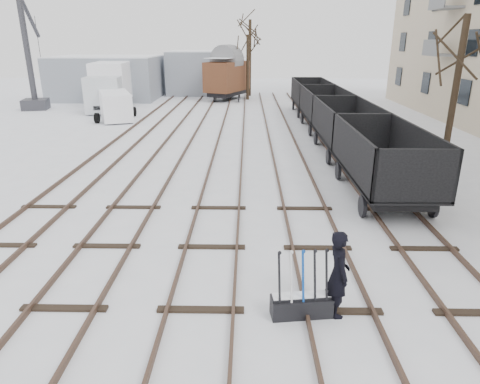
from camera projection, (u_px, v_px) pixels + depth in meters
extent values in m
plane|color=white|center=(201.00, 311.00, 9.33)|extent=(120.00, 120.00, 0.00)
cube|color=black|center=(102.00, 150.00, 22.60)|extent=(0.07, 52.00, 0.15)
cube|color=black|center=(129.00, 150.00, 22.58)|extent=(0.07, 52.00, 0.15)
cube|color=black|center=(158.00, 150.00, 22.55)|extent=(0.07, 52.00, 0.15)
cube|color=black|center=(185.00, 151.00, 22.52)|extent=(0.07, 52.00, 0.15)
cube|color=black|center=(95.00, 263.00, 11.25)|extent=(1.90, 0.20, 0.08)
cube|color=black|center=(215.00, 151.00, 22.50)|extent=(0.07, 52.00, 0.15)
cube|color=black|center=(242.00, 151.00, 22.47)|extent=(0.07, 52.00, 0.15)
cube|color=black|center=(209.00, 265.00, 11.20)|extent=(1.90, 0.20, 0.08)
cube|color=black|center=(272.00, 151.00, 22.44)|extent=(0.07, 52.00, 0.15)
cube|color=black|center=(299.00, 151.00, 22.42)|extent=(0.07, 52.00, 0.15)
cube|color=black|center=(323.00, 266.00, 11.15)|extent=(1.90, 0.20, 0.08)
cube|color=black|center=(329.00, 151.00, 22.39)|extent=(0.07, 52.00, 0.15)
cube|color=black|center=(357.00, 151.00, 22.37)|extent=(0.07, 52.00, 0.15)
cube|color=black|center=(439.00, 267.00, 11.10)|extent=(1.90, 0.20, 0.08)
cube|color=gray|center=(108.00, 78.00, 42.78)|extent=(10.00, 8.00, 4.00)
cube|color=white|center=(106.00, 56.00, 42.09)|extent=(9.80, 7.84, 0.10)
cube|color=gray|center=(202.00, 73.00, 46.32)|extent=(7.00, 6.00, 4.40)
cube|color=white|center=(201.00, 51.00, 45.57)|extent=(6.86, 5.88, 0.10)
cube|color=black|center=(301.00, 306.00, 9.11)|extent=(1.34, 0.58, 0.44)
cube|color=black|center=(302.00, 297.00, 9.03)|extent=(1.33, 0.46, 0.06)
cube|color=white|center=(302.00, 295.00, 9.02)|extent=(1.27, 0.42, 0.03)
cylinder|color=black|center=(279.00, 278.00, 8.81)|extent=(0.09, 0.32, 1.08)
cylinder|color=silver|center=(291.00, 277.00, 8.84)|extent=(0.09, 0.32, 1.08)
cylinder|color=#0B3B95|center=(303.00, 276.00, 8.86)|extent=(0.09, 0.32, 1.08)
cylinder|color=black|center=(315.00, 276.00, 8.89)|extent=(0.09, 0.32, 1.08)
cylinder|color=black|center=(326.00, 275.00, 8.92)|extent=(0.09, 0.32, 1.08)
imported|color=black|center=(338.00, 274.00, 8.94)|extent=(0.54, 0.76, 1.93)
cube|color=black|center=(381.00, 178.00, 15.98)|extent=(2.03, 5.59, 0.42)
cube|color=black|center=(381.00, 173.00, 15.91)|extent=(2.54, 6.35, 0.13)
cube|color=black|center=(351.00, 151.00, 15.65)|extent=(0.11, 6.35, 1.69)
cube|color=black|center=(418.00, 151.00, 15.60)|extent=(0.11, 6.35, 1.69)
cube|color=white|center=(382.00, 170.00, 15.87)|extent=(2.29, 6.10, 0.06)
cylinder|color=black|center=(362.00, 206.00, 14.19)|extent=(0.13, 0.74, 0.74)
cylinder|color=black|center=(394.00, 171.00, 17.98)|extent=(0.13, 0.74, 0.74)
cube|color=black|center=(345.00, 141.00, 22.01)|extent=(2.03, 5.59, 0.42)
cube|color=black|center=(345.00, 136.00, 21.94)|extent=(2.54, 6.35, 0.13)
cube|color=black|center=(322.00, 120.00, 21.67)|extent=(0.11, 6.35, 1.69)
cube|color=black|center=(370.00, 120.00, 21.63)|extent=(0.11, 6.35, 1.69)
cube|color=white|center=(345.00, 134.00, 21.90)|extent=(2.29, 6.10, 0.06)
cylinder|color=black|center=(328.00, 157.00, 20.22)|extent=(0.13, 0.74, 0.74)
cylinder|color=black|center=(357.00, 138.00, 24.01)|extent=(0.13, 0.74, 0.74)
cube|color=black|center=(324.00, 119.00, 28.04)|extent=(2.03, 5.59, 0.42)
cube|color=black|center=(324.00, 116.00, 27.96)|extent=(2.54, 6.35, 0.13)
cube|color=black|center=(306.00, 103.00, 27.70)|extent=(0.11, 6.35, 1.69)
cube|color=black|center=(344.00, 103.00, 27.66)|extent=(0.11, 6.35, 1.69)
cube|color=white|center=(324.00, 114.00, 27.93)|extent=(2.29, 6.10, 0.06)
cylinder|color=black|center=(310.00, 130.00, 26.25)|extent=(0.13, 0.74, 0.74)
cylinder|color=black|center=(335.00, 118.00, 30.04)|extent=(0.13, 0.74, 0.74)
cube|color=black|center=(310.00, 105.00, 34.06)|extent=(2.03, 5.59, 0.42)
cube|color=black|center=(311.00, 102.00, 33.99)|extent=(2.54, 6.35, 0.13)
cube|color=black|center=(296.00, 91.00, 33.73)|extent=(0.11, 6.35, 1.69)
cube|color=black|center=(327.00, 91.00, 33.69)|extent=(0.11, 6.35, 1.69)
cube|color=white|center=(311.00, 101.00, 33.96)|extent=(2.29, 6.10, 0.06)
cylinder|color=black|center=(298.00, 113.00, 32.27)|extent=(0.13, 0.74, 0.74)
cylinder|color=black|center=(321.00, 105.00, 36.06)|extent=(0.13, 0.74, 0.74)
cube|color=black|center=(227.00, 93.00, 41.88)|extent=(3.71, 5.04, 0.42)
cube|color=#4C2317|center=(227.00, 76.00, 41.35)|extent=(4.43, 5.82, 2.73)
cube|color=white|center=(227.00, 58.00, 40.77)|extent=(4.09, 5.47, 0.04)
cylinder|color=black|center=(214.00, 98.00, 40.43)|extent=(0.13, 0.73, 0.73)
cylinder|color=black|center=(239.00, 94.00, 43.55)|extent=(0.13, 0.73, 0.73)
cube|color=black|center=(112.00, 101.00, 36.93)|extent=(2.23, 8.47, 0.33)
cube|color=silver|center=(99.00, 95.00, 33.72)|extent=(2.87, 2.48, 2.76)
cube|color=white|center=(113.00, 81.00, 37.22)|extent=(3.37, 6.00, 3.09)
cube|color=white|center=(112.00, 62.00, 36.69)|extent=(3.30, 5.88, 0.04)
cylinder|color=black|center=(87.00, 106.00, 34.27)|extent=(0.33, 1.10, 1.10)
cylinder|color=black|center=(135.00, 97.00, 39.83)|extent=(0.33, 1.10, 1.10)
cube|color=white|center=(115.00, 105.00, 31.33)|extent=(3.54, 5.01, 1.88)
cube|color=white|center=(114.00, 92.00, 31.01)|extent=(3.45, 4.90, 0.04)
cylinder|color=black|center=(97.00, 118.00, 30.20)|extent=(0.23, 0.73, 0.73)
cylinder|color=black|center=(134.00, 112.00, 32.93)|extent=(0.23, 0.73, 0.73)
cube|color=#323237|center=(36.00, 104.00, 36.20)|extent=(2.31, 2.31, 0.86)
cylinder|color=#323237|center=(28.00, 56.00, 34.90)|extent=(0.47, 0.47, 8.61)
cylinder|color=#323237|center=(32.00, 12.00, 35.57)|extent=(1.49, 5.42, 3.97)
cylinder|color=black|center=(49.00, 45.00, 38.57)|extent=(0.04, 0.04, 4.85)
cylinder|color=black|center=(455.00, 93.00, 19.31)|extent=(0.30, 0.30, 6.64)
cylinder|color=black|center=(248.00, 68.00, 41.37)|extent=(0.30, 0.30, 6.06)
cylinder|color=black|center=(250.00, 59.00, 44.06)|extent=(0.30, 0.30, 7.52)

